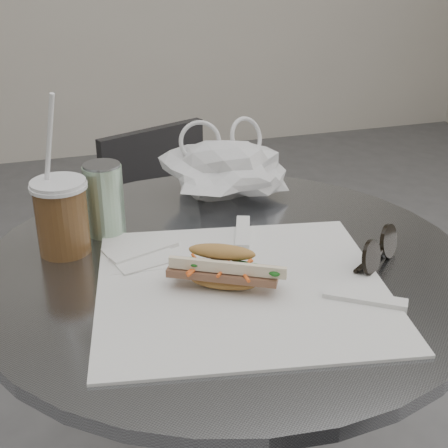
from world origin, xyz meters
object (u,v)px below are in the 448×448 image
object	(u,v)px
drink_can	(104,199)
chair_far	(190,290)
banh_mi	(223,268)
cafe_table	(227,399)
iced_coffee	(62,215)
sunglasses	(378,252)

from	to	relation	value
drink_can	chair_far	bearing A→B (deg)	60.53
chair_far	banh_mi	size ratio (longest dim) A/B	3.74
banh_mi	cafe_table	bearing A→B (deg)	97.87
cafe_table	iced_coffee	world-z (taller)	iced_coffee
chair_far	drink_can	distance (m)	0.68
cafe_table	sunglasses	distance (m)	0.37
banh_mi	iced_coffee	xyz separation A→B (m)	(-0.20, 0.19, 0.03)
cafe_table	sunglasses	world-z (taller)	sunglasses
drink_can	banh_mi	bearing A→B (deg)	-60.80
iced_coffee	sunglasses	world-z (taller)	iced_coffee
sunglasses	iced_coffee	bearing A→B (deg)	120.43
sunglasses	banh_mi	bearing A→B (deg)	143.21
banh_mi	drink_can	size ratio (longest dim) A/B	1.64
banh_mi	drink_can	xyz separation A→B (m)	(-0.13, 0.23, 0.03)
drink_can	iced_coffee	bearing A→B (deg)	-146.47
chair_far	banh_mi	distance (m)	0.81
cafe_table	banh_mi	size ratio (longest dim) A/B	3.82
chair_far	drink_can	world-z (taller)	drink_can
chair_far	drink_can	size ratio (longest dim) A/B	6.12
cafe_table	drink_can	bearing A→B (deg)	137.55
chair_far	sunglasses	xyz separation A→B (m)	(0.13, -0.67, 0.43)
banh_mi	iced_coffee	bearing A→B (deg)	166.45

